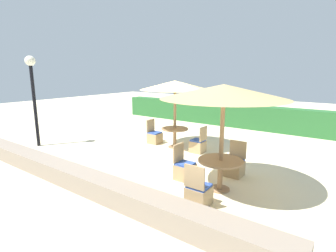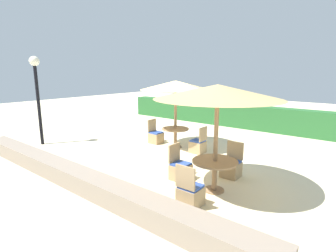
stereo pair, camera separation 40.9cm
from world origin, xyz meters
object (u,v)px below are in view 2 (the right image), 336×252
lamp_post (36,83)px  patio_chair_front_right_north (231,167)px  patio_chair_center_west (156,136)px  round_table_front_right (215,167)px  parasol_front_right (218,92)px  round_table_center (175,133)px  patio_chair_front_right_south (190,194)px  patio_chair_front_right_west (180,170)px  patio_chair_center_east (198,145)px  parasol_center (176,85)px

lamp_post → patio_chair_front_right_north: 7.60m
patio_chair_center_west → round_table_front_right: size_ratio=0.88×
lamp_post → parasol_front_right: (7.19, 0.55, -0.02)m
patio_chair_center_west → patio_chair_front_right_north: same height
patio_chair_center_west → patio_chair_front_right_north: (3.80, -1.28, 0.00)m
round_table_center → patio_chair_front_right_north: patio_chair_front_right_north is taller
patio_chair_front_right_south → patio_chair_front_right_west: bearing=134.6°
patio_chair_center_east → patio_chair_front_right_west: 2.40m
round_table_front_right → patio_chair_front_right_south: bearing=-93.5°
patio_chair_center_east → parasol_front_right: (1.88, -2.29, 2.07)m
parasol_front_right → patio_chair_front_right_west: (-1.02, 0.04, -2.07)m
patio_chair_center_east → round_table_front_right: bearing=-140.6°
parasol_center → round_table_center: size_ratio=2.56×
patio_chair_front_right_north → patio_chair_center_west: bearing=-18.6°
lamp_post → parasol_center: bearing=33.7°
patio_chair_center_west → patio_chair_front_right_north: bearing=71.4°
round_table_center → patio_chair_front_right_north: bearing=-24.4°
patio_chair_front_right_west → patio_chair_front_right_north: 1.39m
lamp_post → parasol_front_right: 7.21m
parasol_front_right → lamp_post: bearing=-175.7°
patio_chair_center_west → parasol_front_right: 4.95m
lamp_post → patio_chair_center_west: size_ratio=3.57×
parasol_center → patio_chair_front_right_north: (2.83, -1.28, -2.02)m
lamp_post → patio_chair_front_right_north: lamp_post is taller
parasol_center → round_table_front_right: 4.08m
round_table_front_right → patio_chair_front_right_north: bearing=93.1°
parasol_center → patio_chair_center_west: bearing=-179.6°
lamp_post → patio_chair_front_right_west: lamp_post is taller
patio_chair_front_right_west → patio_chair_front_right_north: bearing=135.9°
patio_chair_center_east → patio_chair_front_right_north: 2.21m
lamp_post → parasol_front_right: lamp_post is taller
lamp_post → patio_chair_front_right_north: (7.13, 1.58, -2.09)m
parasol_center → parasol_front_right: size_ratio=0.89×
patio_chair_center_east → patio_chair_front_right_north: same height
parasol_center → patio_chair_front_right_south: 4.77m
round_table_center → round_table_front_right: round_table_front_right is taller
patio_chair_front_right_south → patio_chair_center_west: bearing=139.4°
lamp_post → round_table_front_right: (7.19, 0.55, -1.77)m
lamp_post → parasol_front_right: bearing=4.3°
parasol_center → round_table_front_right: parasol_center is taller
parasol_center → patio_chair_front_right_north: size_ratio=2.72×
round_table_center → patio_chair_center_west: size_ratio=1.06×
patio_chair_center_east → patio_chair_front_right_west: size_ratio=1.00×
patio_chair_center_west → patio_chair_front_right_west: bearing=51.2°
lamp_post → patio_chair_center_east: (5.31, 2.83, -2.09)m
parasol_front_right → patio_chair_front_right_south: bearing=-93.5°
round_table_center → patio_chair_center_east: 1.05m
lamp_post → patio_chair_front_right_west: bearing=5.4°
lamp_post → patio_chair_center_east: lamp_post is taller
patio_chair_center_west → parasol_front_right: bearing=59.0°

